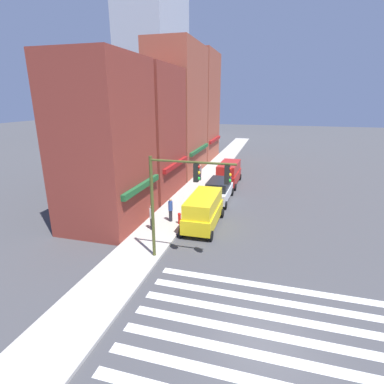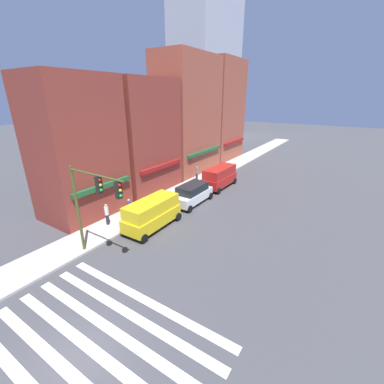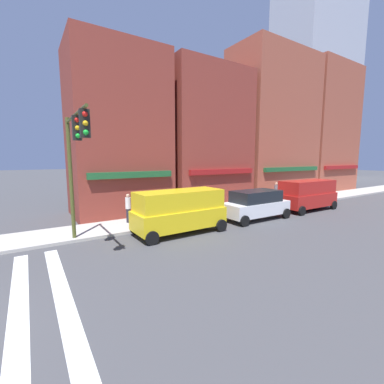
# 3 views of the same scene
# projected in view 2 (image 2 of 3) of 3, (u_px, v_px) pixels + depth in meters

# --- Properties ---
(ground_plane) EXTENTS (200.00, 200.00, 0.00)m
(ground_plane) POSITION_uv_depth(u_px,v_px,m) (78.00, 358.00, 10.33)
(ground_plane) COLOR #424244
(crosswalk_stripes) EXTENTS (8.08, 10.80, 0.01)m
(crosswalk_stripes) POSITION_uv_depth(u_px,v_px,m) (78.00, 358.00, 10.32)
(crosswalk_stripes) COLOR silver
(crosswalk_stripes) RESTS_ON ground_plane
(storefront_row) EXTENTS (33.14, 5.30, 15.15)m
(storefront_row) POSITION_uv_depth(u_px,v_px,m) (179.00, 122.00, 32.12)
(storefront_row) COLOR maroon
(storefront_row) RESTS_ON ground_plane
(tower_distant) EXTENTS (19.21, 10.04, 43.22)m
(tower_distant) POSITION_uv_depth(u_px,v_px,m) (207.00, 43.00, 61.17)
(tower_distant) COLOR #B2B7C1
(tower_distant) RESTS_ON ground_plane
(traffic_signal) EXTENTS (0.32, 4.61, 5.95)m
(traffic_signal) POSITION_uv_depth(u_px,v_px,m) (92.00, 197.00, 15.07)
(traffic_signal) COLOR #474C1E
(traffic_signal) RESTS_ON ground_plane
(van_yellow) EXTENTS (5.03, 2.22, 2.34)m
(van_yellow) POSITION_uv_depth(u_px,v_px,m) (152.00, 213.00, 20.11)
(van_yellow) COLOR yellow
(van_yellow) RESTS_ON ground_plane
(suv_white) EXTENTS (4.70, 2.12, 1.94)m
(suv_white) POSITION_uv_depth(u_px,v_px,m) (192.00, 193.00, 24.80)
(suv_white) COLOR white
(suv_white) RESTS_ON ground_plane
(van_red) EXTENTS (5.03, 2.22, 2.34)m
(van_red) POSITION_uv_depth(u_px,v_px,m) (220.00, 176.00, 29.19)
(van_red) COLOR #B21E19
(van_red) RESTS_ON ground_plane
(pedestrian_white_shirt) EXTENTS (0.32, 0.32, 1.77)m
(pedestrian_white_shirt) POSITION_uv_depth(u_px,v_px,m) (107.00, 214.00, 20.42)
(pedestrian_white_shirt) COLOR #23232D
(pedestrian_white_shirt) RESTS_ON sidewalk_left
(pedestrian_grey_coat) EXTENTS (0.32, 0.32, 1.77)m
(pedestrian_grey_coat) POSITION_uv_depth(u_px,v_px,m) (197.00, 173.00, 31.12)
(pedestrian_grey_coat) COLOR #23232D
(pedestrian_grey_coat) RESTS_ON sidewalk_left
(pedestrian_blue_shirt) EXTENTS (0.32, 0.32, 1.77)m
(pedestrian_blue_shirt) POSITION_uv_depth(u_px,v_px,m) (129.00, 208.00, 21.41)
(pedestrian_blue_shirt) COLOR #23232D
(pedestrian_blue_shirt) RESTS_ON sidewalk_left
(fire_hydrant) EXTENTS (0.24, 0.24, 0.84)m
(fire_hydrant) POSITION_uv_depth(u_px,v_px,m) (134.00, 217.00, 20.96)
(fire_hydrant) COLOR red
(fire_hydrant) RESTS_ON sidewalk_left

